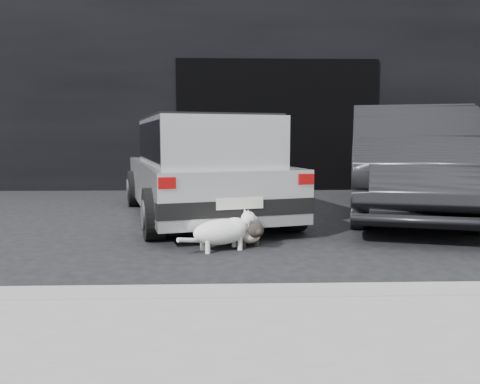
{
  "coord_description": "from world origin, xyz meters",
  "views": [
    {
      "loc": [
        -0.05,
        -5.43,
        1.07
      ],
      "look_at": [
        0.11,
        -0.64,
        0.51
      ],
      "focal_mm": 35.0,
      "sensor_mm": 36.0,
      "label": 1
    }
  ],
  "objects_px": {
    "silver_hatchback": "(202,163)",
    "cat_siamese": "(245,231)",
    "cat_white": "(225,230)",
    "second_car": "(411,159)"
  },
  "relations": [
    {
      "from": "silver_hatchback",
      "to": "cat_siamese",
      "type": "xyz_separation_m",
      "value": [
        0.5,
        -1.59,
        -0.59
      ]
    },
    {
      "from": "silver_hatchback",
      "to": "cat_white",
      "type": "distance_m",
      "value": 1.91
    },
    {
      "from": "cat_siamese",
      "to": "silver_hatchback",
      "type": "bearing_deg",
      "value": -94.9
    },
    {
      "from": "cat_siamese",
      "to": "second_car",
      "type": "bearing_deg",
      "value": -164.78
    },
    {
      "from": "silver_hatchback",
      "to": "second_car",
      "type": "xyz_separation_m",
      "value": [
        2.9,
        0.26,
        0.03
      ]
    },
    {
      "from": "silver_hatchback",
      "to": "cat_white",
      "type": "bearing_deg",
      "value": -95.67
    },
    {
      "from": "second_car",
      "to": "cat_siamese",
      "type": "bearing_deg",
      "value": -127.02
    },
    {
      "from": "second_car",
      "to": "cat_siamese",
      "type": "height_order",
      "value": "second_car"
    },
    {
      "from": "silver_hatchback",
      "to": "second_car",
      "type": "bearing_deg",
      "value": -9.97
    },
    {
      "from": "silver_hatchback",
      "to": "second_car",
      "type": "height_order",
      "value": "second_car"
    }
  ]
}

